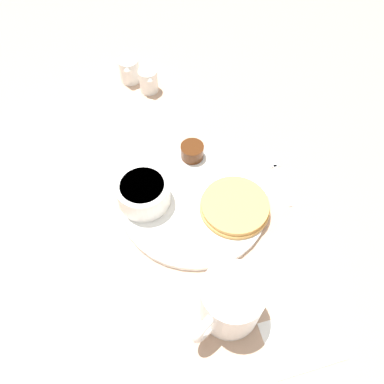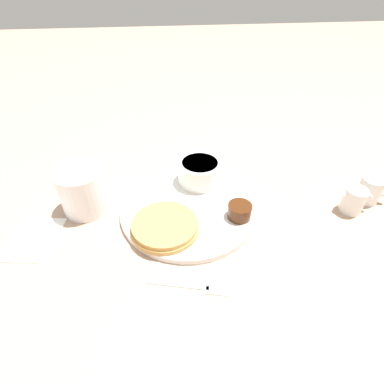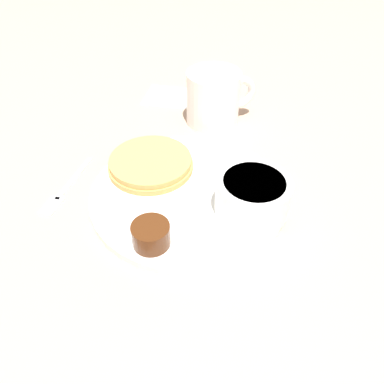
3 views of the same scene
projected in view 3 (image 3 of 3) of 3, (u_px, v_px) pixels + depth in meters
ground_plane at (188, 197)px, 0.54m from camera, size 4.00×4.00×0.00m
plate at (188, 194)px, 0.54m from camera, size 0.28×0.28×0.01m
pancake_stack at (151, 163)px, 0.56m from camera, size 0.13×0.13×0.02m
bowl at (253, 195)px, 0.48m from camera, size 0.10×0.10×0.05m
syrup_cup at (151, 235)px, 0.45m from camera, size 0.05×0.05×0.03m
butter_ramekin at (259, 215)px, 0.48m from camera, size 0.04×0.04×0.04m
coffee_mug at (215, 98)px, 0.66m from camera, size 0.13×0.09×0.09m
fork at (63, 191)px, 0.55m from camera, size 0.05×0.13×0.00m
napkin at (173, 97)px, 0.76m from camera, size 0.12×0.10×0.00m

